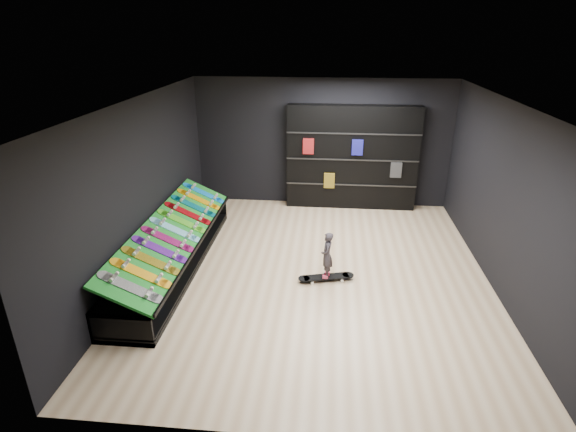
# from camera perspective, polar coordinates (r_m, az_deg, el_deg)

# --- Properties ---
(floor) EXTENTS (6.00, 7.00, 0.01)m
(floor) POSITION_cam_1_polar(r_m,az_deg,el_deg) (8.09, 3.42, -7.22)
(floor) COLOR beige
(floor) RESTS_ON ground
(ceiling) EXTENTS (6.00, 7.00, 0.01)m
(ceiling) POSITION_cam_1_polar(r_m,az_deg,el_deg) (7.07, 4.01, 14.28)
(ceiling) COLOR white
(ceiling) RESTS_ON ground
(wall_back) EXTENTS (6.00, 0.02, 3.00)m
(wall_back) POSITION_cam_1_polar(r_m,az_deg,el_deg) (10.80, 4.36, 9.20)
(wall_back) COLOR black
(wall_back) RESTS_ON ground
(wall_front) EXTENTS (6.00, 0.02, 3.00)m
(wall_front) POSITION_cam_1_polar(r_m,az_deg,el_deg) (4.33, 1.99, -13.32)
(wall_front) COLOR black
(wall_front) RESTS_ON ground
(wall_left) EXTENTS (0.02, 7.00, 3.00)m
(wall_left) POSITION_cam_1_polar(r_m,az_deg,el_deg) (8.10, -18.07, 3.36)
(wall_left) COLOR black
(wall_left) RESTS_ON ground
(wall_right) EXTENTS (0.02, 7.00, 3.00)m
(wall_right) POSITION_cam_1_polar(r_m,az_deg,el_deg) (7.96, 25.83, 1.82)
(wall_right) COLOR black
(wall_right) RESTS_ON ground
(display_rack) EXTENTS (0.90, 4.50, 0.50)m
(display_rack) POSITION_cam_1_polar(r_m,az_deg,el_deg) (8.42, -14.21, -4.71)
(display_rack) COLOR black
(display_rack) RESTS_ON ground
(turf_ramp) EXTENTS (0.92, 4.50, 0.46)m
(turf_ramp) POSITION_cam_1_polar(r_m,az_deg,el_deg) (8.20, -14.19, -1.88)
(turf_ramp) COLOR #116E1A
(turf_ramp) RESTS_ON display_rack
(back_shelving) EXTENTS (3.04, 0.35, 2.43)m
(back_shelving) POSITION_cam_1_polar(r_m,az_deg,el_deg) (10.71, 8.10, 7.34)
(back_shelving) COLOR black
(back_shelving) RESTS_ON ground
(floor_skateboard) EXTENTS (1.00, 0.45, 0.09)m
(floor_skateboard) POSITION_cam_1_polar(r_m,az_deg,el_deg) (7.85, 4.86, -7.90)
(floor_skateboard) COLOR black
(floor_skateboard) RESTS_ON ground
(child) EXTENTS (0.13, 0.19, 0.49)m
(child) POSITION_cam_1_polar(r_m,az_deg,el_deg) (7.70, 4.94, -6.04)
(child) COLOR black
(child) RESTS_ON floor_skateboard
(display_board_0) EXTENTS (0.93, 0.22, 0.50)m
(display_board_0) POSITION_cam_1_polar(r_m,az_deg,el_deg) (6.64, -19.36, -8.52)
(display_board_0) COLOR black
(display_board_0) RESTS_ON turf_ramp
(display_board_1) EXTENTS (0.93, 0.22, 0.50)m
(display_board_1) POSITION_cam_1_polar(r_m,az_deg,el_deg) (6.94, -18.12, -6.92)
(display_board_1) COLOR orange
(display_board_1) RESTS_ON turf_ramp
(display_board_2) EXTENTS (0.93, 0.22, 0.50)m
(display_board_2) POSITION_cam_1_polar(r_m,az_deg,el_deg) (7.24, -16.99, -5.46)
(display_board_2) COLOR yellow
(display_board_2) RESTS_ON turf_ramp
(display_board_3) EXTENTS (0.93, 0.22, 0.50)m
(display_board_3) POSITION_cam_1_polar(r_m,az_deg,el_deg) (7.55, -15.95, -4.11)
(display_board_3) COLOR purple
(display_board_3) RESTS_ON turf_ramp
(display_board_4) EXTENTS (0.93, 0.22, 0.50)m
(display_board_4) POSITION_cam_1_polar(r_m,az_deg,el_deg) (7.87, -15.00, -2.86)
(display_board_4) COLOR #E5198C
(display_board_4) RESTS_ON turf_ramp
(display_board_5) EXTENTS (0.93, 0.22, 0.50)m
(display_board_5) POSITION_cam_1_polar(r_m,az_deg,el_deg) (8.19, -14.12, -1.71)
(display_board_5) COLOR #0CB2E5
(display_board_5) RESTS_ON turf_ramp
(display_board_6) EXTENTS (0.93, 0.22, 0.50)m
(display_board_6) POSITION_cam_1_polar(r_m,az_deg,el_deg) (8.52, -13.32, -0.65)
(display_board_6) COLOR green
(display_board_6) RESTS_ON turf_ramp
(display_board_7) EXTENTS (0.93, 0.22, 0.50)m
(display_board_7) POSITION_cam_1_polar(r_m,az_deg,el_deg) (8.85, -12.57, 0.33)
(display_board_7) COLOR red
(display_board_7) RESTS_ON turf_ramp
(display_board_8) EXTENTS (0.93, 0.22, 0.50)m
(display_board_8) POSITION_cam_1_polar(r_m,az_deg,el_deg) (9.18, -11.88, 1.24)
(display_board_8) COLOR #0C8C99
(display_board_8) RESTS_ON turf_ramp
(display_board_9) EXTENTS (0.93, 0.22, 0.50)m
(display_board_9) POSITION_cam_1_polar(r_m,az_deg,el_deg) (9.52, -11.23, 2.09)
(display_board_9) COLOR yellow
(display_board_9) RESTS_ON turf_ramp
(display_board_10) EXTENTS (0.93, 0.22, 0.50)m
(display_board_10) POSITION_cam_1_polar(r_m,az_deg,el_deg) (9.86, -10.63, 2.88)
(display_board_10) COLOR blue
(display_board_10) RESTS_ON turf_ramp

